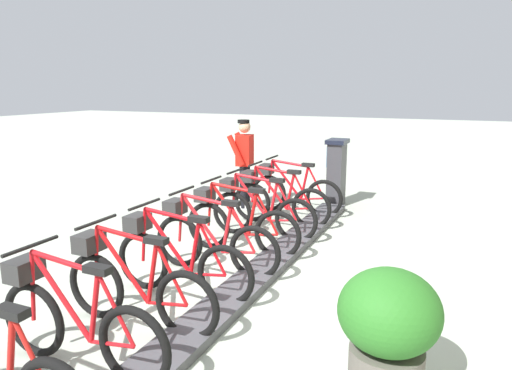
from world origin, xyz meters
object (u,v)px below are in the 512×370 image
(planter_bush, at_px, (388,325))
(bike_docked_7, at_px, (73,320))
(bike_docked_2, at_px, (259,210))
(bike_docked_6, at_px, (133,285))
(payment_kiosk, at_px, (336,171))
(bike_docked_3, at_px, (237,223))
(bike_docked_4, at_px, (210,239))
(bike_docked_5, at_px, (176,259))
(bike_docked_1, at_px, (277,199))
(bike_docked_0, at_px, (292,190))
(worker_near_rack, at_px, (244,160))

(planter_bush, bearing_deg, bike_docked_7, 16.90)
(bike_docked_2, height_order, bike_docked_7, same)
(bike_docked_2, bearing_deg, bike_docked_6, 90.00)
(payment_kiosk, distance_m, bike_docked_3, 3.25)
(bike_docked_4, height_order, bike_docked_6, same)
(bike_docked_4, relative_size, bike_docked_5, 1.00)
(planter_bush, bearing_deg, payment_kiosk, -71.91)
(bike_docked_6, relative_size, planter_bush, 1.77)
(bike_docked_2, distance_m, bike_docked_7, 3.77)
(bike_docked_3, distance_m, bike_docked_5, 1.51)
(bike_docked_1, bearing_deg, bike_docked_0, -90.00)
(bike_docked_3, relative_size, bike_docked_7, 1.00)
(bike_docked_6, bearing_deg, payment_kiosk, -95.99)
(bike_docked_5, bearing_deg, worker_near_rack, -75.79)
(bike_docked_2, xyz_separation_m, planter_bush, (-2.36, 3.05, 0.11))
(payment_kiosk, bearing_deg, bike_docked_2, 76.77)
(bike_docked_1, relative_size, bike_docked_7, 1.00)
(planter_bush, bearing_deg, bike_docked_0, -62.61)
(bike_docked_0, bearing_deg, bike_docked_3, 90.00)
(payment_kiosk, bearing_deg, bike_docked_6, 84.01)
(payment_kiosk, distance_m, bike_docked_0, 1.11)
(bike_docked_3, xyz_separation_m, bike_docked_5, (0.00, 1.51, 0.00))
(bike_docked_4, xyz_separation_m, bike_docked_5, (0.00, 0.75, 0.00))
(bike_docked_6, distance_m, planter_bush, 2.37)
(bike_docked_1, relative_size, bike_docked_2, 1.00)
(bike_docked_3, bearing_deg, bike_docked_6, 90.00)
(bike_docked_2, relative_size, bike_docked_6, 1.00)
(bike_docked_3, height_order, bike_docked_7, same)
(bike_docked_2, relative_size, worker_near_rack, 1.04)
(bike_docked_4, xyz_separation_m, worker_near_rack, (0.97, -3.06, 0.48))
(payment_kiosk, bearing_deg, bike_docked_0, 58.25)
(bike_docked_2, bearing_deg, payment_kiosk, -103.23)
(payment_kiosk, relative_size, bike_docked_5, 0.74)
(bike_docked_0, xyz_separation_m, worker_near_rack, (0.97, -0.04, 0.48))
(bike_docked_0, distance_m, bike_docked_2, 1.51)
(payment_kiosk, height_order, bike_docked_2, payment_kiosk)
(bike_docked_3, bearing_deg, payment_kiosk, -100.17)
(bike_docked_1, xyz_separation_m, bike_docked_7, (0.00, 4.53, 0.00))
(bike_docked_4, bearing_deg, payment_kiosk, -98.25)
(bike_docked_2, xyz_separation_m, bike_docked_6, (0.00, 3.02, 0.00))
(bike_docked_4, bearing_deg, bike_docked_6, 90.00)
(bike_docked_0, relative_size, bike_docked_5, 1.00)
(payment_kiosk, height_order, bike_docked_4, payment_kiosk)
(bike_docked_0, relative_size, bike_docked_6, 1.00)
(bike_docked_0, relative_size, bike_docked_4, 1.00)
(payment_kiosk, distance_m, bike_docked_6, 5.49)
(bike_docked_1, xyz_separation_m, bike_docked_6, (0.00, 3.77, 0.00))
(bike_docked_4, xyz_separation_m, bike_docked_6, (0.00, 1.51, 0.00))
(bike_docked_0, xyz_separation_m, bike_docked_6, (0.00, 4.53, 0.00))
(bike_docked_0, relative_size, worker_near_rack, 1.04)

